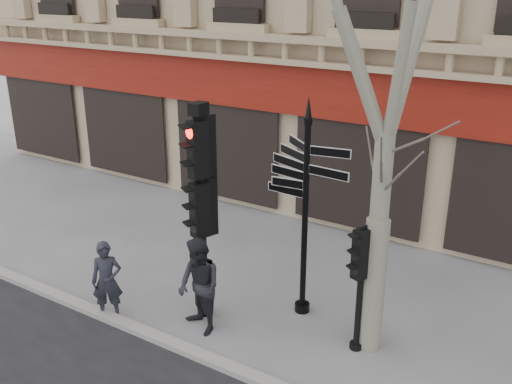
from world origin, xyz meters
TOP-DOWN VIEW (x-y plane):
  - ground at (0.00, 0.00)m, footprint 80.00×80.00m
  - kerb at (0.00, -1.40)m, footprint 80.00×0.25m
  - fingerpost at (0.60, 0.91)m, footprint 2.19×2.19m
  - traffic_signal_main at (-0.97, -0.20)m, footprint 0.55×0.46m
  - traffic_signal_secondary at (2.00, 0.33)m, footprint 0.47×0.40m
  - pedestrian_a at (-2.46, -1.30)m, footprint 0.69×0.66m
  - pedestrian_b at (-0.70, -0.70)m, footprint 1.10×0.99m

SIDE VIEW (x-z plane):
  - ground at x=0.00m, z-range 0.00..0.00m
  - kerb at x=0.00m, z-range 0.00..0.12m
  - pedestrian_a at x=-2.46m, z-range 0.00..1.60m
  - pedestrian_b at x=-0.70m, z-range 0.00..1.86m
  - traffic_signal_secondary at x=2.00m, z-range 0.46..2.81m
  - traffic_signal_main at x=-0.97m, z-range 0.56..4.77m
  - fingerpost at x=0.60m, z-range 0.74..5.04m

